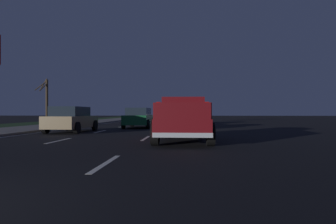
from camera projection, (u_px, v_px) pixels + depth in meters
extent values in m
plane|color=black|center=(152.00, 124.00, 30.01)|extent=(144.00, 144.00, 0.00)
cube|color=slate|center=(82.00, 123.00, 30.50)|extent=(108.00, 4.00, 0.12)
cube|color=#1E3819|center=(36.00, 123.00, 30.83)|extent=(108.00, 6.00, 0.01)
cube|color=silver|center=(106.00, 163.00, 6.79)|extent=(2.40, 0.14, 0.01)
cube|color=silver|center=(146.00, 138.00, 13.38)|extent=(2.40, 0.14, 0.01)
cube|color=silver|center=(159.00, 130.00, 19.60)|extent=(2.40, 0.14, 0.01)
cube|color=silver|center=(166.00, 125.00, 26.42)|extent=(2.40, 0.14, 0.01)
cube|color=silver|center=(170.00, 123.00, 32.26)|extent=(2.40, 0.14, 0.01)
cube|color=silver|center=(172.00, 122.00, 37.34)|extent=(2.40, 0.14, 0.01)
cube|color=silver|center=(174.00, 120.00, 44.23)|extent=(2.40, 0.14, 0.01)
cube|color=silver|center=(176.00, 119.00, 49.25)|extent=(2.40, 0.14, 0.01)
cube|color=silver|center=(177.00, 118.00, 55.81)|extent=(2.40, 0.14, 0.01)
cube|color=silver|center=(178.00, 118.00, 60.85)|extent=(2.40, 0.14, 0.01)
cube|color=silver|center=(179.00, 117.00, 66.52)|extent=(2.40, 0.14, 0.01)
cube|color=silver|center=(179.00, 117.00, 73.32)|extent=(2.40, 0.14, 0.01)
cube|color=silver|center=(180.00, 117.00, 78.35)|extent=(2.40, 0.14, 0.01)
cube|color=silver|center=(59.00, 141.00, 12.21)|extent=(2.40, 0.14, 0.01)
cube|color=silver|center=(100.00, 132.00, 17.97)|extent=(2.40, 0.14, 0.01)
cube|color=silver|center=(122.00, 127.00, 24.21)|extent=(2.40, 0.14, 0.01)
cube|color=silver|center=(134.00, 124.00, 29.64)|extent=(2.40, 0.14, 0.01)
cube|color=silver|center=(143.00, 122.00, 35.71)|extent=(2.40, 0.14, 0.01)
cube|color=silver|center=(149.00, 121.00, 40.85)|extent=(2.40, 0.14, 0.01)
cube|color=silver|center=(154.00, 120.00, 47.59)|extent=(2.40, 0.14, 0.01)
cube|color=silver|center=(158.00, 119.00, 53.57)|extent=(2.40, 0.14, 0.01)
cube|color=silver|center=(161.00, 118.00, 59.85)|extent=(2.40, 0.14, 0.01)
cube|color=silver|center=(163.00, 117.00, 66.48)|extent=(2.40, 0.14, 0.01)
cube|color=silver|center=(165.00, 117.00, 72.49)|extent=(2.40, 0.14, 0.01)
cube|color=silver|center=(167.00, 117.00, 78.01)|extent=(2.40, 0.14, 0.01)
cube|color=silver|center=(103.00, 124.00, 30.35)|extent=(108.00, 0.14, 0.01)
cube|color=maroon|center=(183.00, 125.00, 12.19)|extent=(5.41, 2.02, 0.60)
cube|color=maroon|center=(183.00, 108.00, 13.37)|extent=(2.17, 1.85, 0.90)
cube|color=#1E2833|center=(183.00, 106.00, 12.33)|extent=(0.05, 1.44, 0.50)
cube|color=maroon|center=(159.00, 111.00, 11.17)|extent=(3.02, 0.09, 0.56)
cube|color=maroon|center=(207.00, 111.00, 11.05)|extent=(3.02, 0.09, 0.56)
cube|color=maroon|center=(182.00, 111.00, 9.53)|extent=(0.09, 1.88, 0.56)
cube|color=silver|center=(182.00, 135.00, 9.53)|extent=(0.13, 2.00, 0.16)
cube|color=red|center=(158.00, 105.00, 9.59)|extent=(0.06, 0.14, 0.20)
cube|color=red|center=(207.00, 105.00, 9.49)|extent=(0.06, 0.14, 0.20)
cylinder|color=black|center=(163.00, 128.00, 14.03)|extent=(0.84, 0.28, 0.84)
cylinder|color=black|center=(204.00, 129.00, 13.90)|extent=(0.84, 0.28, 0.84)
cylinder|color=black|center=(155.00, 134.00, 10.47)|extent=(0.84, 0.28, 0.84)
cylinder|color=black|center=(211.00, 134.00, 10.35)|extent=(0.84, 0.28, 0.84)
cube|color=#9E845B|center=(72.00, 122.00, 17.54)|extent=(4.42, 1.85, 0.70)
cube|color=#1E2833|center=(70.00, 111.00, 17.29)|extent=(2.48, 1.61, 0.56)
cylinder|color=black|center=(68.00, 125.00, 19.10)|extent=(0.68, 0.22, 0.68)
cylinder|color=black|center=(95.00, 125.00, 18.96)|extent=(0.68, 0.22, 0.68)
cylinder|color=black|center=(46.00, 128.00, 16.12)|extent=(0.68, 0.22, 0.68)
cylinder|color=black|center=(77.00, 128.00, 15.98)|extent=(0.68, 0.22, 0.68)
cube|color=red|center=(56.00, 122.00, 15.40)|extent=(0.10, 1.51, 0.10)
cube|color=navy|center=(182.00, 120.00, 21.62)|extent=(4.41, 1.83, 0.70)
cube|color=#1E2833|center=(181.00, 112.00, 21.37)|extent=(2.48, 1.60, 0.56)
cylinder|color=black|center=(171.00, 123.00, 23.17)|extent=(0.68, 0.22, 0.68)
cylinder|color=black|center=(193.00, 123.00, 23.06)|extent=(0.68, 0.22, 0.68)
cylinder|color=black|center=(168.00, 125.00, 20.18)|extent=(0.68, 0.22, 0.68)
cylinder|color=black|center=(194.00, 125.00, 20.07)|extent=(0.68, 0.22, 0.68)
cube|color=red|center=(181.00, 120.00, 19.47)|extent=(0.09, 1.51, 0.10)
cube|color=silver|center=(185.00, 118.00, 29.70)|extent=(4.43, 1.87, 0.70)
cube|color=#1E2833|center=(185.00, 112.00, 29.46)|extent=(2.49, 1.62, 0.56)
cylinder|color=black|center=(177.00, 120.00, 31.27)|extent=(0.68, 0.22, 0.68)
cylinder|color=black|center=(193.00, 120.00, 31.12)|extent=(0.68, 0.22, 0.68)
cylinder|color=black|center=(175.00, 121.00, 28.29)|extent=(0.68, 0.22, 0.68)
cylinder|color=black|center=(193.00, 121.00, 28.14)|extent=(0.68, 0.22, 0.68)
cube|color=red|center=(184.00, 118.00, 27.56)|extent=(0.10, 1.51, 0.10)
cube|color=#14592D|center=(139.00, 120.00, 22.53)|extent=(4.43, 1.88, 0.70)
cube|color=#1E2833|center=(139.00, 112.00, 22.28)|extent=(2.49, 1.63, 0.56)
cylinder|color=black|center=(132.00, 123.00, 24.10)|extent=(0.68, 0.22, 0.68)
cylinder|color=black|center=(153.00, 123.00, 23.95)|extent=(0.68, 0.22, 0.68)
cylinder|color=black|center=(123.00, 124.00, 21.12)|extent=(0.68, 0.22, 0.68)
cylinder|color=black|center=(148.00, 124.00, 20.97)|extent=(0.68, 0.22, 0.68)
cube|color=red|center=(134.00, 120.00, 20.39)|extent=(0.11, 1.51, 0.10)
cylinder|color=#423323|center=(47.00, 101.00, 32.38)|extent=(0.28, 0.28, 4.87)
cylinder|color=#423323|center=(43.00, 87.00, 31.90)|extent=(1.05, 0.47, 1.03)
cylinder|color=#423323|center=(44.00, 84.00, 32.51)|extent=(0.29, 0.91, 1.23)
cylinder|color=#423323|center=(41.00, 86.00, 32.17)|extent=(0.52, 1.25, 1.17)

